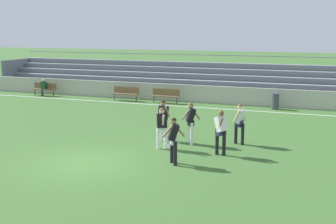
# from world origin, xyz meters

# --- Properties ---
(ground_plane) EXTENTS (160.00, 160.00, 0.00)m
(ground_plane) POSITION_xyz_m (0.00, 0.00, 0.00)
(ground_plane) COLOR #3D662D
(field_line_sideline) EXTENTS (44.00, 0.12, 0.01)m
(field_line_sideline) POSITION_xyz_m (0.00, 12.09, 0.00)
(field_line_sideline) COLOR white
(field_line_sideline) RESTS_ON ground
(sideline_wall) EXTENTS (48.00, 0.16, 1.10)m
(sideline_wall) POSITION_xyz_m (0.00, 13.86, 0.55)
(sideline_wall) COLOR #BCB7AD
(sideline_wall) RESTS_ON ground
(bleacher_stand) EXTENTS (25.98, 3.68, 2.78)m
(bleacher_stand) POSITION_xyz_m (-3.35, 16.57, 1.20)
(bleacher_stand) COLOR #9EA3AD
(bleacher_stand) RESTS_ON ground
(bench_far_right) EXTENTS (1.80, 0.40, 0.90)m
(bench_far_right) POSITION_xyz_m (-11.00, 12.90, 0.55)
(bench_far_right) COLOR brown
(bench_far_right) RESTS_ON ground
(bench_near_wall_gap) EXTENTS (1.80, 0.40, 0.90)m
(bench_near_wall_gap) POSITION_xyz_m (-1.93, 12.90, 0.55)
(bench_near_wall_gap) COLOR brown
(bench_near_wall_gap) RESTS_ON ground
(bench_near_bin) EXTENTS (1.80, 0.40, 0.90)m
(bench_near_bin) POSITION_xyz_m (-4.71, 12.90, 0.55)
(bench_near_bin) COLOR brown
(bench_near_bin) RESTS_ON ground
(trash_bin) EXTENTS (0.45, 0.45, 0.93)m
(trash_bin) POSITION_xyz_m (4.81, 13.12, 0.47)
(trash_bin) COLOR #3D424C
(trash_bin) RESTS_ON ground
(spectator_seated) EXTENTS (0.36, 0.42, 1.21)m
(spectator_seated) POSITION_xyz_m (-11.00, 12.79, 0.70)
(spectator_seated) COLOR #2D2D38
(spectator_seated) RESTS_ON ground
(player_dark_wide_left) EXTENTS (0.71, 0.52, 1.70)m
(player_dark_wide_left) POSITION_xyz_m (2.64, 3.77, 1.01)
(player_dark_wide_left) COLOR white
(player_dark_wide_left) RESTS_ON ground
(player_dark_wide_right) EXTENTS (0.55, 0.42, 1.71)m
(player_dark_wide_right) POSITION_xyz_m (1.39, 3.90, 1.02)
(player_dark_wide_right) COLOR white
(player_dark_wide_right) RESTS_ON ground
(player_white_trailing_run) EXTENTS (0.53, 0.60, 1.68)m
(player_white_trailing_run) POSITION_xyz_m (4.16, 2.63, 1.00)
(player_white_trailing_run) COLOR black
(player_white_trailing_run) RESTS_ON ground
(player_white_dropping_back) EXTENTS (0.47, 0.49, 1.66)m
(player_white_dropping_back) POSITION_xyz_m (4.49, 4.42, 0.99)
(player_white_dropping_back) COLOR black
(player_white_dropping_back) RESTS_ON ground
(player_dark_pressing_high) EXTENTS (0.74, 0.51, 1.64)m
(player_dark_pressing_high) POSITION_xyz_m (2.92, 0.95, 0.97)
(player_dark_pressing_high) COLOR black
(player_dark_pressing_high) RESTS_ON ground
(player_dark_deep_cover) EXTENTS (0.49, 0.62, 1.62)m
(player_dark_deep_cover) POSITION_xyz_m (1.80, 2.70, 0.96)
(player_dark_deep_cover) COLOR white
(player_dark_deep_cover) RESTS_ON ground
(soccer_ball) EXTENTS (0.22, 0.22, 0.22)m
(soccer_ball) POSITION_xyz_m (2.14, 2.63, 0.11)
(soccer_ball) COLOR white
(soccer_ball) RESTS_ON ground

